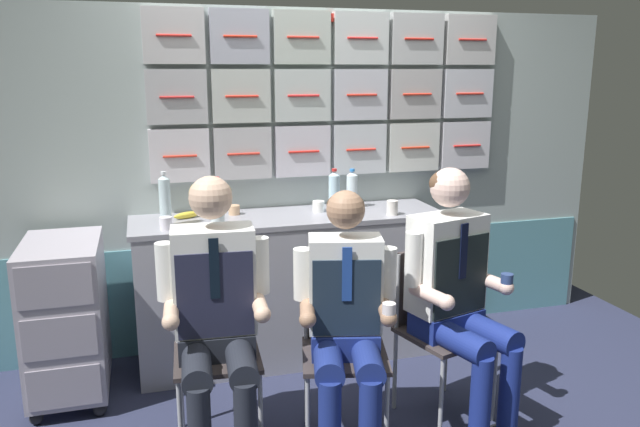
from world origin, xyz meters
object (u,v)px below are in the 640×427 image
object	(u,v)px
service_trolley	(66,315)
crew_member_left	(216,306)
folding_chair_right	(343,331)
snack_banana	(187,215)
crew_member_by_counter	(457,286)
paper_cup_tan	(234,210)
crew_member_right	(346,315)
folding_chair_by_counter	(434,313)
folding_chair_left	(216,332)
water_bottle_short	(217,203)

from	to	relation	value
service_trolley	crew_member_left	distance (m)	1.09
folding_chair_right	snack_banana	distance (m)	1.26
crew_member_by_counter	paper_cup_tan	size ratio (longest dim) A/B	19.04
crew_member_left	folding_chair_right	bearing A→B (deg)	0.22
crew_member_right	folding_chair_by_counter	bearing A→B (deg)	23.88
folding_chair_by_counter	crew_member_left	bearing A→B (deg)	-175.28
service_trolley	crew_member_left	bearing A→B (deg)	-46.17
folding_chair_by_counter	crew_member_by_counter	bearing A→B (deg)	-74.45
service_trolley	folding_chair_left	distance (m)	0.96
water_bottle_short	snack_banana	size ratio (longest dim) A/B	1.64
crew_member_by_counter	snack_banana	distance (m)	1.63
crew_member_by_counter	folding_chair_left	bearing A→B (deg)	169.51
snack_banana	folding_chair_by_counter	bearing A→B (deg)	-37.47
service_trolley	crew_member_right	size ratio (longest dim) A/B	0.71
paper_cup_tan	snack_banana	world-z (taller)	paper_cup_tan
folding_chair_left	water_bottle_short	bearing A→B (deg)	80.56
water_bottle_short	crew_member_left	bearing A→B (deg)	-98.31
crew_member_right	water_bottle_short	bearing A→B (deg)	116.91
folding_chair_left	folding_chair_right	bearing A→B (deg)	-14.54
paper_cup_tan	folding_chair_left	bearing A→B (deg)	-104.94
crew_member_right	water_bottle_short	distance (m)	1.08
folding_chair_right	crew_member_right	xyz separation A→B (m)	(-0.04, -0.16, 0.15)
crew_member_left	folding_chair_by_counter	bearing A→B (deg)	4.72
crew_member_left	crew_member_by_counter	world-z (taller)	crew_member_left
service_trolley	crew_member_by_counter	distance (m)	2.10
folding_chair_left	crew_member_right	bearing A→B (deg)	-29.30
crew_member_by_counter	crew_member_right	bearing A→B (deg)	-170.86
paper_cup_tan	snack_banana	bearing A→B (deg)	-175.57
folding_chair_left	water_bottle_short	size ratio (longest dim) A/B	3.06
folding_chair_left	folding_chair_by_counter	world-z (taller)	same
crew_member_by_counter	paper_cup_tan	world-z (taller)	crew_member_by_counter
folding_chair_left	crew_member_right	xyz separation A→B (m)	(0.56, -0.32, 0.15)
folding_chair_left	crew_member_right	world-z (taller)	crew_member_right
crew_member_left	crew_member_by_counter	xyz separation A→B (m)	(1.18, -0.06, -0.00)
folding_chair_by_counter	snack_banana	xyz separation A→B (m)	(-1.18, 0.91, 0.40)
folding_chair_right	water_bottle_short	distance (m)	1.04
folding_chair_right	crew_member_right	world-z (taller)	crew_member_right
crew_member_by_counter	water_bottle_short	world-z (taller)	crew_member_by_counter
folding_chair_right	folding_chair_by_counter	xyz separation A→B (m)	(0.53, 0.09, 0.00)
folding_chair_left	water_bottle_short	xyz separation A→B (m)	(0.10, 0.60, 0.51)
crew_member_by_counter	folding_chair_by_counter	bearing A→B (deg)	105.55
crew_member_by_counter	crew_member_left	bearing A→B (deg)	177.15
folding_chair_by_counter	crew_member_by_counter	xyz separation A→B (m)	(0.04, -0.15, 0.20)
service_trolley	crew_member_by_counter	world-z (taller)	crew_member_by_counter
paper_cup_tan	folding_chair_right	bearing A→B (deg)	-70.06
crew_member_left	folding_chair_by_counter	xyz separation A→B (m)	(1.14, 0.09, -0.20)
crew_member_right	snack_banana	xyz separation A→B (m)	(-0.61, 1.16, 0.25)
folding_chair_by_counter	crew_member_by_counter	world-z (taller)	crew_member_by_counter
folding_chair_left	water_bottle_short	world-z (taller)	water_bottle_short
service_trolley	crew_member_right	distance (m)	1.61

